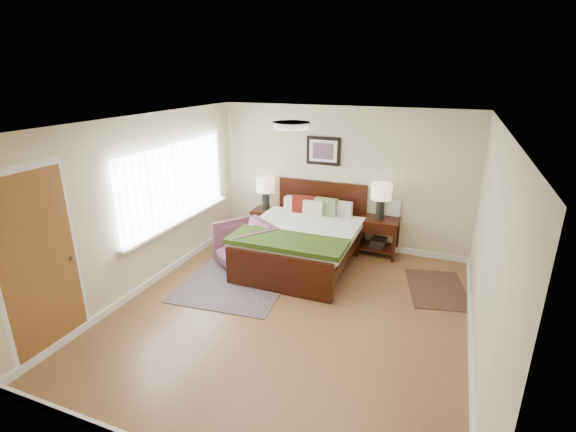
% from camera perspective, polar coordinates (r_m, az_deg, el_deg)
% --- Properties ---
extents(floor, '(5.00, 5.00, 0.00)m').
position_cam_1_polar(floor, '(5.75, 0.39, -12.85)').
color(floor, '#905E37').
rests_on(floor, ground).
extents(back_wall, '(4.50, 0.04, 2.50)m').
position_cam_1_polar(back_wall, '(7.48, 7.40, 5.13)').
color(back_wall, beige).
rests_on(back_wall, ground).
extents(front_wall, '(4.50, 0.04, 2.50)m').
position_cam_1_polar(front_wall, '(3.25, -16.39, -15.50)').
color(front_wall, beige).
rests_on(front_wall, ground).
extents(left_wall, '(0.04, 5.00, 2.50)m').
position_cam_1_polar(left_wall, '(6.32, -18.96, 1.59)').
color(left_wall, beige).
rests_on(left_wall, ground).
extents(right_wall, '(0.04, 5.00, 2.50)m').
position_cam_1_polar(right_wall, '(4.91, 25.77, -4.36)').
color(right_wall, beige).
rests_on(right_wall, ground).
extents(ceiling, '(4.50, 5.00, 0.02)m').
position_cam_1_polar(ceiling, '(4.90, 0.46, 12.74)').
color(ceiling, white).
rests_on(ceiling, back_wall).
extents(window, '(0.11, 2.72, 1.32)m').
position_cam_1_polar(window, '(6.78, -14.97, 4.26)').
color(window, silver).
rests_on(window, left_wall).
extents(door, '(0.06, 1.00, 2.18)m').
position_cam_1_polar(door, '(5.26, -30.81, -5.83)').
color(door, silver).
rests_on(door, ground).
extents(ceil_fixture, '(0.44, 0.44, 0.08)m').
position_cam_1_polar(ceil_fixture, '(4.91, 0.46, 12.33)').
color(ceil_fixture, white).
rests_on(ceil_fixture, ceiling).
extents(bed, '(1.77, 2.14, 1.15)m').
position_cam_1_polar(bed, '(6.83, 2.05, -2.43)').
color(bed, '#351008').
rests_on(bed, ground).
extents(wall_art, '(0.62, 0.05, 0.50)m').
position_cam_1_polar(wall_art, '(7.44, 4.85, 8.86)').
color(wall_art, black).
rests_on(wall_art, back_wall).
extents(nightstand_left, '(0.48, 0.43, 0.57)m').
position_cam_1_polar(nightstand_left, '(7.93, -3.07, 0.04)').
color(nightstand_left, '#351008').
rests_on(nightstand_left, ground).
extents(nightstand_right, '(0.67, 0.50, 0.67)m').
position_cam_1_polar(nightstand_right, '(7.37, 12.22, -2.30)').
color(nightstand_right, '#351008').
rests_on(nightstand_right, ground).
extents(lamp_left, '(0.35, 0.35, 0.61)m').
position_cam_1_polar(lamp_left, '(7.78, -3.08, 3.93)').
color(lamp_left, black).
rests_on(lamp_left, nightstand_left).
extents(lamp_right, '(0.35, 0.35, 0.61)m').
position_cam_1_polar(lamp_right, '(7.16, 12.63, 2.91)').
color(lamp_right, black).
rests_on(lamp_right, nightstand_right).
extents(armchair, '(1.13, 1.13, 0.75)m').
position_cam_1_polar(armchair, '(6.80, -5.87, -4.05)').
color(armchair, brown).
rests_on(armchair, ground).
extents(rug_persian, '(1.72, 2.29, 0.01)m').
position_cam_1_polar(rug_persian, '(6.68, -6.37, -8.03)').
color(rug_persian, '#0B1239').
rests_on(rug_persian, ground).
extents(rug_navy, '(1.05, 1.35, 0.01)m').
position_cam_1_polar(rug_navy, '(6.63, 19.71, -9.36)').
color(rug_navy, black).
rests_on(rug_navy, ground).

